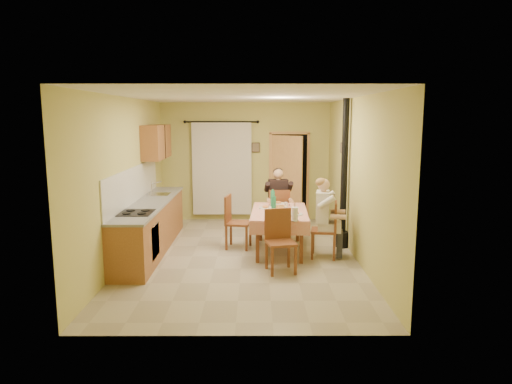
{
  "coord_description": "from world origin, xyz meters",
  "views": [
    {
      "loc": [
        0.23,
        -7.85,
        2.46
      ],
      "look_at": [
        0.25,
        0.1,
        1.15
      ],
      "focal_mm": 32.0,
      "sensor_mm": 36.0,
      "label": 1
    }
  ],
  "objects_px": {
    "chair_near": "(280,254)",
    "man_right": "(324,208)",
    "dining_table": "(279,231)",
    "chair_far": "(278,222)",
    "chair_right": "(324,241)",
    "man_far": "(278,194)",
    "chair_left": "(238,233)",
    "stove_flue": "(344,194)"
  },
  "relations": [
    {
      "from": "chair_near",
      "to": "chair_right",
      "type": "relative_size",
      "value": 1.0
    },
    {
      "from": "chair_near",
      "to": "chair_left",
      "type": "distance_m",
      "value": 1.54
    },
    {
      "from": "man_far",
      "to": "chair_right",
      "type": "bearing_deg",
      "value": -68.24
    },
    {
      "from": "dining_table",
      "to": "chair_far",
      "type": "height_order",
      "value": "chair_far"
    },
    {
      "from": "chair_near",
      "to": "chair_right",
      "type": "bearing_deg",
      "value": -149.24
    },
    {
      "from": "man_right",
      "to": "stove_flue",
      "type": "xyz_separation_m",
      "value": [
        0.45,
        0.64,
        0.15
      ]
    },
    {
      "from": "man_far",
      "to": "stove_flue",
      "type": "relative_size",
      "value": 0.5
    },
    {
      "from": "chair_near",
      "to": "stove_flue",
      "type": "relative_size",
      "value": 0.36
    },
    {
      "from": "dining_table",
      "to": "chair_right",
      "type": "distance_m",
      "value": 0.87
    },
    {
      "from": "chair_right",
      "to": "stove_flue",
      "type": "height_order",
      "value": "stove_flue"
    },
    {
      "from": "man_far",
      "to": "man_right",
      "type": "height_order",
      "value": "same"
    },
    {
      "from": "man_right",
      "to": "chair_left",
      "type": "bearing_deg",
      "value": 79.01
    },
    {
      "from": "chair_near",
      "to": "stove_flue",
      "type": "height_order",
      "value": "stove_flue"
    },
    {
      "from": "chair_left",
      "to": "stove_flue",
      "type": "bearing_deg",
      "value": 101.53
    },
    {
      "from": "chair_near",
      "to": "man_right",
      "type": "distance_m",
      "value": 1.26
    },
    {
      "from": "man_far",
      "to": "man_right",
      "type": "relative_size",
      "value": 1.0
    },
    {
      "from": "chair_far",
      "to": "chair_near",
      "type": "height_order",
      "value": "chair_near"
    },
    {
      "from": "chair_far",
      "to": "man_far",
      "type": "distance_m",
      "value": 0.59
    },
    {
      "from": "dining_table",
      "to": "chair_right",
      "type": "relative_size",
      "value": 1.74
    },
    {
      "from": "man_right",
      "to": "stove_flue",
      "type": "relative_size",
      "value": 0.5
    },
    {
      "from": "chair_right",
      "to": "chair_left",
      "type": "height_order",
      "value": "chair_left"
    },
    {
      "from": "chair_near",
      "to": "man_far",
      "type": "xyz_separation_m",
      "value": [
        0.08,
        2.29,
        0.59
      ]
    },
    {
      "from": "dining_table",
      "to": "man_right",
      "type": "distance_m",
      "value": 0.99
    },
    {
      "from": "chair_near",
      "to": "man_right",
      "type": "bearing_deg",
      "value": -148.64
    },
    {
      "from": "chair_right",
      "to": "dining_table",
      "type": "bearing_deg",
      "value": 74.31
    },
    {
      "from": "chair_far",
      "to": "chair_right",
      "type": "height_order",
      "value": "chair_right"
    },
    {
      "from": "chair_right",
      "to": "man_far",
      "type": "height_order",
      "value": "man_far"
    },
    {
      "from": "chair_far",
      "to": "dining_table",
      "type": "bearing_deg",
      "value": -96.17
    },
    {
      "from": "chair_left",
      "to": "chair_right",
      "type": "bearing_deg",
      "value": 79.37
    },
    {
      "from": "chair_near",
      "to": "man_far",
      "type": "bearing_deg",
      "value": -104.26
    },
    {
      "from": "chair_far",
      "to": "man_far",
      "type": "xyz_separation_m",
      "value": [
        -0.0,
        0.01,
        0.59
      ]
    },
    {
      "from": "chair_left",
      "to": "stove_flue",
      "type": "height_order",
      "value": "stove_flue"
    },
    {
      "from": "dining_table",
      "to": "man_right",
      "type": "relative_size",
      "value": 1.25
    },
    {
      "from": "chair_right",
      "to": "chair_left",
      "type": "xyz_separation_m",
      "value": [
        -1.56,
        0.59,
        0.0
      ]
    },
    {
      "from": "chair_far",
      "to": "chair_right",
      "type": "distance_m",
      "value": 1.68
    },
    {
      "from": "dining_table",
      "to": "chair_near",
      "type": "distance_m",
      "value": 1.14
    },
    {
      "from": "stove_flue",
      "to": "chair_left",
      "type": "bearing_deg",
      "value": -178.53
    },
    {
      "from": "chair_far",
      "to": "stove_flue",
      "type": "height_order",
      "value": "stove_flue"
    },
    {
      "from": "chair_far",
      "to": "man_right",
      "type": "height_order",
      "value": "man_right"
    },
    {
      "from": "chair_near",
      "to": "chair_far",
      "type": "bearing_deg",
      "value": -104.3
    },
    {
      "from": "chair_left",
      "to": "man_far",
      "type": "bearing_deg",
      "value": 148.96
    },
    {
      "from": "chair_right",
      "to": "man_far",
      "type": "relative_size",
      "value": 0.72
    }
  ]
}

